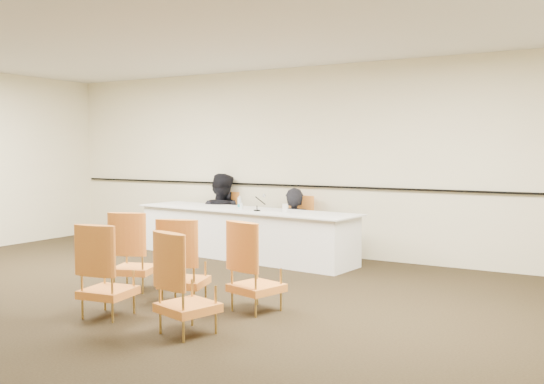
# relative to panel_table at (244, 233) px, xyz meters

# --- Properties ---
(floor) EXTENTS (10.00, 10.00, 0.00)m
(floor) POSITION_rel_panel_table_xyz_m (0.74, -3.16, -0.38)
(floor) COLOR black
(floor) RESTS_ON ground
(ceiling) EXTENTS (10.00, 10.00, 0.00)m
(ceiling) POSITION_rel_panel_table_xyz_m (0.74, -3.16, 2.62)
(ceiling) COLOR silver
(ceiling) RESTS_ON ground
(wall_back) EXTENTS (10.00, 0.04, 3.00)m
(wall_back) POSITION_rel_panel_table_xyz_m (0.74, 0.84, 1.12)
(wall_back) COLOR #F2EABE
(wall_back) RESTS_ON ground
(wall_rail) EXTENTS (9.80, 0.04, 0.03)m
(wall_rail) POSITION_rel_panel_table_xyz_m (0.74, 0.80, 0.72)
(wall_rail) COLOR black
(wall_rail) RESTS_ON wall_back
(panel_table) EXTENTS (3.87, 1.25, 0.76)m
(panel_table) POSITION_rel_panel_table_xyz_m (0.00, 0.00, 0.00)
(panel_table) COLOR white
(panel_table) RESTS_ON ground
(panelist_main) EXTENTS (0.67, 0.52, 1.63)m
(panelist_main) POSITION_rel_panel_table_xyz_m (0.61, 0.50, -0.11)
(panelist_main) COLOR black
(panelist_main) RESTS_ON ground
(panelist_main_chair) EXTENTS (0.55, 0.55, 0.95)m
(panelist_main_chair) POSITION_rel_panel_table_xyz_m (0.61, 0.50, 0.09)
(panelist_main_chair) COLOR orange
(panelist_main_chair) RESTS_ON ground
(panelist_second) EXTENTS (0.89, 0.72, 1.76)m
(panelist_second) POSITION_rel_panel_table_xyz_m (-0.90, 0.66, 0.02)
(panelist_second) COLOR black
(panelist_second) RESTS_ON ground
(panelist_second_chair) EXTENTS (0.55, 0.55, 0.95)m
(panelist_second_chair) POSITION_rel_panel_table_xyz_m (-0.90, 0.66, 0.09)
(panelist_second_chair) COLOR orange
(panelist_second_chair) RESTS_ON ground
(papers) EXTENTS (0.36, 0.32, 0.00)m
(papers) POSITION_rel_panel_table_xyz_m (0.57, -0.15, 0.38)
(papers) COLOR white
(papers) RESTS_ON panel_table
(microphone) EXTENTS (0.15, 0.20, 0.25)m
(microphone) POSITION_rel_panel_table_xyz_m (0.33, -0.16, 0.51)
(microphone) COLOR black
(microphone) RESTS_ON panel_table
(water_bottle) EXTENTS (0.08, 0.08, 0.21)m
(water_bottle) POSITION_rel_panel_table_xyz_m (-0.04, -0.07, 0.49)
(water_bottle) COLOR teal
(water_bottle) RESTS_ON panel_table
(drinking_glass) EXTENTS (0.08, 0.08, 0.10)m
(drinking_glass) POSITION_rel_panel_table_xyz_m (-0.02, -0.06, 0.43)
(drinking_glass) COLOR white
(drinking_glass) RESTS_ON panel_table
(coffee_cup) EXTENTS (0.09, 0.09, 0.13)m
(coffee_cup) POSITION_rel_panel_table_xyz_m (0.81, -0.15, 0.45)
(coffee_cup) COLOR white
(coffee_cup) RESTS_ON panel_table
(aud_chair_front_left) EXTENTS (0.64, 0.64, 0.95)m
(aud_chair_front_left) POSITION_rel_panel_table_xyz_m (0.05, -2.49, 0.09)
(aud_chair_front_left) COLOR orange
(aud_chair_front_left) RESTS_ON ground
(aud_chair_front_mid) EXTENTS (0.63, 0.63, 0.95)m
(aud_chair_front_mid) POSITION_rel_panel_table_xyz_m (0.99, -2.73, 0.09)
(aud_chair_front_mid) COLOR orange
(aud_chair_front_mid) RESTS_ON ground
(aud_chair_front_right) EXTENTS (0.61, 0.61, 0.95)m
(aud_chair_front_right) POSITION_rel_panel_table_xyz_m (1.81, -2.56, 0.09)
(aud_chair_front_right) COLOR orange
(aud_chair_front_right) RESTS_ON ground
(aud_chair_back_mid) EXTENTS (0.57, 0.57, 0.95)m
(aud_chair_back_mid) POSITION_rel_panel_table_xyz_m (0.63, -3.48, 0.09)
(aud_chair_back_mid) COLOR orange
(aud_chair_back_mid) RESTS_ON ground
(aud_chair_back_right) EXTENTS (0.62, 0.62, 0.95)m
(aud_chair_back_right) POSITION_rel_panel_table_xyz_m (1.69, -3.55, 0.09)
(aud_chair_back_right) COLOR orange
(aud_chair_back_right) RESTS_ON ground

